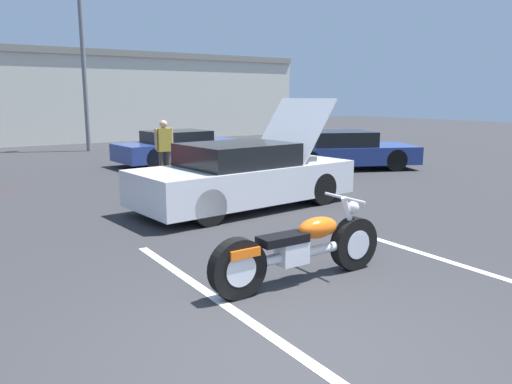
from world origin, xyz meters
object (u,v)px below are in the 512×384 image
(parked_car_right_row, at_px, (343,151))
(show_car_hood_open, at_px, (245,176))
(light_pole, at_px, (83,28))
(motorcycle, at_px, (300,249))
(parked_car_mid_right_row, at_px, (181,148))
(spectator_midground, at_px, (164,145))

(parked_car_right_row, bearing_deg, show_car_hood_open, -127.06)
(light_pole, height_order, motorcycle, light_pole)
(light_pole, bearing_deg, parked_car_mid_right_row, -76.92)
(motorcycle, distance_m, spectator_midground, 8.04)
(light_pole, height_order, parked_car_right_row, light_pole)
(parked_car_right_row, bearing_deg, spectator_midground, -165.89)
(motorcycle, relative_size, spectator_midground, 1.53)
(spectator_midground, bearing_deg, light_pole, 87.52)
(light_pole, xyz_separation_m, spectator_midground, (-0.37, -8.51, -3.92))
(spectator_midground, bearing_deg, parked_car_mid_right_row, 57.55)
(light_pole, height_order, spectator_midground, light_pole)
(parked_car_right_row, distance_m, spectator_midground, 5.58)
(motorcycle, bearing_deg, parked_car_right_row, 44.32)
(motorcycle, xyz_separation_m, parked_car_right_row, (7.13, 6.89, 0.15))
(light_pole, xyz_separation_m, parked_car_mid_right_row, (1.35, -5.81, -4.31))
(motorcycle, bearing_deg, parked_car_mid_right_row, 72.60)
(light_pole, distance_m, show_car_hood_open, 13.18)
(parked_car_mid_right_row, relative_size, spectator_midground, 2.73)
(parked_car_mid_right_row, xyz_separation_m, parked_car_right_row, (3.77, -3.66, 0.01))
(motorcycle, bearing_deg, spectator_midground, 78.45)
(light_pole, xyz_separation_m, show_car_hood_open, (-0.35, -12.48, -4.21))
(show_car_hood_open, bearing_deg, light_pole, 83.12)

